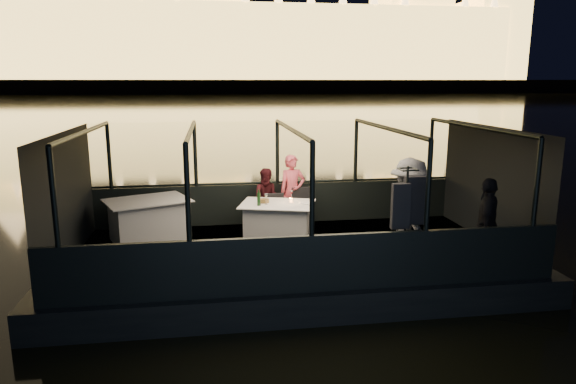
{
  "coord_description": "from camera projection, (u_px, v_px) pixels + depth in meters",
  "views": [
    {
      "loc": [
        -1.44,
        -9.22,
        3.66
      ],
      "look_at": [
        0.0,
        0.4,
        1.55
      ],
      "focal_mm": 32.0,
      "sensor_mm": 36.0,
      "label": 1
    }
  ],
  "objects": [
    {
      "name": "wine_glass_white",
      "position": [
        266.0,
        200.0,
        10.14
      ],
      "size": [
        0.09,
        0.09,
        0.21
      ],
      "primitive_type": null,
      "rotation": [
        0.0,
        0.0,
        0.41
      ],
      "color": "silver",
      "rests_on": "dining_table_central"
    },
    {
      "name": "end_wall_fore",
      "position": [
        66.0,
        198.0,
        8.97
      ],
      "size": [
        0.02,
        4.0,
        2.3
      ],
      "primitive_type": null,
      "color": "black",
      "rests_on": "boat_deck"
    },
    {
      "name": "dining_table_aft",
      "position": [
        148.0,
        222.0,
        10.34
      ],
      "size": [
        1.9,
        1.67,
        0.84
      ],
      "primitive_type": "cube",
      "rotation": [
        0.0,
        0.0,
        0.4
      ],
      "color": "white",
      "rests_on": "boat_deck"
    },
    {
      "name": "wine_bottle",
      "position": [
        259.0,
        198.0,
        10.04
      ],
      "size": [
        0.08,
        0.08,
        0.32
      ],
      "primitive_type": "cylinder",
      "rotation": [
        0.0,
        0.0,
        0.11
      ],
      "color": "#133412",
      "rests_on": "dining_table_central"
    },
    {
      "name": "bread_basket",
      "position": [
        264.0,
        201.0,
        10.3
      ],
      "size": [
        0.2,
        0.2,
        0.07
      ],
      "primitive_type": "cylinder",
      "rotation": [
        0.0,
        0.0,
        0.06
      ],
      "color": "olive",
      "rests_on": "dining_table_central"
    },
    {
      "name": "wine_glass_red",
      "position": [
        292.0,
        195.0,
        10.59
      ],
      "size": [
        0.08,
        0.08,
        0.18
      ],
      "primitive_type": null,
      "rotation": [
        0.0,
        0.0,
        0.31
      ],
      "color": "silver",
      "rests_on": "dining_table_central"
    },
    {
      "name": "chair_port_left",
      "position": [
        276.0,
        213.0,
        10.79
      ],
      "size": [
        0.39,
        0.39,
        0.82
      ],
      "primitive_type": "cube",
      "rotation": [
        0.0,
        0.0,
        -0.01
      ],
      "color": "black",
      "rests_on": "boat_deck"
    },
    {
      "name": "cabin_glass_port",
      "position": [
        277.0,
        153.0,
        11.39
      ],
      "size": [
        8.0,
        0.02,
        1.4
      ],
      "primitive_type": null,
      "color": "#99B2B2",
      "rests_on": "gunwale_port"
    },
    {
      "name": "dining_table_central",
      "position": [
        278.0,
        222.0,
        10.32
      ],
      "size": [
        1.68,
        1.41,
        0.77
      ],
      "primitive_type": "cube",
      "rotation": [
        0.0,
        0.0,
        -0.28
      ],
      "color": "silver",
      "rests_on": "boat_deck"
    },
    {
      "name": "gunwale_starboard",
      "position": [
        311.0,
        264.0,
        7.76
      ],
      "size": [
        8.0,
        0.08,
        0.9
      ],
      "primitive_type": "cube",
      "color": "black",
      "rests_on": "boat_deck"
    },
    {
      "name": "plate_far",
      "position": [
        264.0,
        200.0,
        10.46
      ],
      "size": [
        0.25,
        0.25,
        0.01
      ],
      "primitive_type": "cylinder",
      "rotation": [
        0.0,
        0.0,
        0.16
      ],
      "color": "silver",
      "rests_on": "dining_table_central"
    },
    {
      "name": "river_water",
      "position": [
        219.0,
        103.0,
        87.22
      ],
      "size": [
        500.0,
        500.0,
        0.0
      ],
      "primitive_type": "plane",
      "color": "black",
      "rests_on": "ground"
    },
    {
      "name": "amber_candle",
      "position": [
        291.0,
        200.0,
        10.34
      ],
      "size": [
        0.07,
        0.07,
        0.08
      ],
      "primitive_type": "cylinder",
      "rotation": [
        0.0,
        0.0,
        0.35
      ],
      "color": "#FF8F3F",
      "rests_on": "dining_table_central"
    },
    {
      "name": "person_man_maroon",
      "position": [
        268.0,
        195.0,
        11.07
      ],
      "size": [
        0.7,
        0.58,
        1.33
      ],
      "primitive_type": "imported",
      "rotation": [
        0.0,
        0.0,
        -0.13
      ],
      "color": "#3C1016",
      "rests_on": "boat_deck"
    },
    {
      "name": "plate_near",
      "position": [
        305.0,
        203.0,
        10.25
      ],
      "size": [
        0.24,
        0.24,
        0.01
      ],
      "primitive_type": "cylinder",
      "rotation": [
        0.0,
        0.0,
        -0.04
      ],
      "color": "white",
      "rests_on": "dining_table_central"
    },
    {
      "name": "cabin_roof_glass",
      "position": [
        291.0,
        129.0,
        9.3
      ],
      "size": [
        8.0,
        4.0,
        0.02
      ],
      "primitive_type": null,
      "color": "#99B2B2",
      "rests_on": "boat_deck"
    },
    {
      "name": "cabin_glass_starboard",
      "position": [
        312.0,
        190.0,
        7.52
      ],
      "size": [
        8.0,
        0.02,
        1.4
      ],
      "primitive_type": null,
      "color": "#99B2B2",
      "rests_on": "gunwale_starboard"
    },
    {
      "name": "coat_stand",
      "position": [
        405.0,
        225.0,
        8.2
      ],
      "size": [
        0.53,
        0.44,
        1.86
      ],
      "primitive_type": null,
      "rotation": [
        0.0,
        0.0,
        -0.04
      ],
      "color": "black",
      "rests_on": "boat_deck"
    },
    {
      "name": "end_wall_aft",
      "position": [
        491.0,
        185.0,
        10.13
      ],
      "size": [
        0.02,
        4.0,
        2.3
      ],
      "primitive_type": null,
      "color": "black",
      "rests_on": "boat_deck"
    },
    {
      "name": "parliament_building",
      "position": [
        211.0,
        4.0,
        172.89
      ],
      "size": [
        220.0,
        32.0,
        60.0
      ],
      "primitive_type": null,
      "color": "#F2D18C",
      "rests_on": "embankment"
    },
    {
      "name": "chair_port_right",
      "position": [
        303.0,
        210.0,
        11.03
      ],
      "size": [
        0.43,
        0.43,
        0.89
      ],
      "primitive_type": "cube",
      "rotation": [
        0.0,
        0.0,
        0.03
      ],
      "color": "black",
      "rests_on": "boat_deck"
    },
    {
      "name": "boat_deck",
      "position": [
        291.0,
        251.0,
        9.8
      ],
      "size": [
        8.0,
        4.0,
        0.04
      ],
      "primitive_type": "cube",
      "color": "black",
      "rests_on": "boat_hull"
    },
    {
      "name": "embankment",
      "position": [
        213.0,
        88.0,
        212.65
      ],
      "size": [
        400.0,
        140.0,
        6.0
      ],
      "primitive_type": "cube",
      "color": "#423D33",
      "rests_on": "ground"
    },
    {
      "name": "canopy_ribs",
      "position": [
        291.0,
        191.0,
        9.55
      ],
      "size": [
        8.0,
        4.0,
        2.3
      ],
      "primitive_type": null,
      "color": "black",
      "rests_on": "boat_deck"
    },
    {
      "name": "boat_hull",
      "position": [
        291.0,
        275.0,
        9.9
      ],
      "size": [
        8.6,
        4.4,
        1.0
      ],
      "primitive_type": "cube",
      "color": "black",
      "rests_on": "river_water"
    },
    {
      "name": "passenger_dark",
      "position": [
        487.0,
        220.0,
        8.7
      ],
      "size": [
        0.84,
        1.0,
        1.59
      ],
      "primitive_type": "imported",
      "rotation": [
        0.0,
        0.0,
        4.14
      ],
      "color": "black",
      "rests_on": "boat_deck"
    },
    {
      "name": "gunwale_port",
      "position": [
        278.0,
        203.0,
        11.63
      ],
      "size": [
        8.0,
        0.08,
        0.9
      ],
      "primitive_type": "cube",
      "color": "black",
      "rests_on": "boat_deck"
    },
    {
      "name": "person_woman_coral",
      "position": [
        292.0,
        193.0,
        11.22
      ],
      "size": [
        0.64,
        0.49,
        1.6
      ],
      "primitive_type": "imported",
      "rotation": [
        0.0,
        0.0,
        0.2
      ],
      "color": "#EC5665",
      "rests_on": "boat_deck"
    },
    {
      "name": "passenger_stripe",
      "position": [
        409.0,
        218.0,
        8.81
      ],
      "size": [
        0.78,
        1.27,
        1.9
      ],
      "primitive_type": "imported",
      "rotation": [
        0.0,
        0.0,
        1.5
      ],
      "color": "silver",
      "rests_on": "boat_deck"
    }
  ]
}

